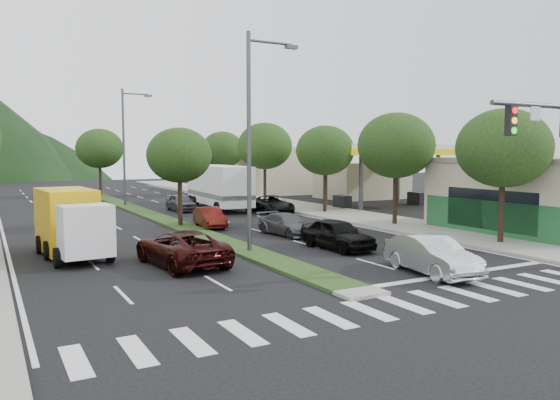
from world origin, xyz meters
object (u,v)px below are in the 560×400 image
tree_r_e (223,150)px  box_truck (71,225)px  tree_r_a (504,148)px  streetlight_mid (126,141)px  suv_maroon (181,248)px  streetlight_near (253,131)px  tree_r_d (265,146)px  car_queue_a (337,234)px  tree_med_far (100,149)px  car_queue_d (272,205)px  car_queue_e (181,202)px  car_queue_b (287,224)px  sedan_silver (432,255)px  car_queue_c (210,217)px  tree_r_b (396,146)px  tree_r_c (325,151)px  motorhome (219,186)px  tree_med_near (179,155)px

tree_r_e → box_truck: tree_r_e is taller
tree_r_a → streetlight_mid: streetlight_mid is taller
suv_maroon → box_truck: box_truck is taller
streetlight_near → tree_r_d: bearing=61.8°
streetlight_near → car_queue_a: (3.89, -1.12, -4.85)m
tree_med_far → suv_maroon: bearing=-95.6°
car_queue_d → box_truck: (-15.82, -10.83, 0.73)m
tree_r_e → car_queue_e: size_ratio=1.68×
tree_r_e → streetlight_near: bearing=-110.2°
streetlight_near → car_queue_b: (3.95, 3.88, -4.98)m
streetlight_mid → sedan_silver: (3.98, -32.29, -4.85)m
car_queue_e → streetlight_mid: bearing=114.6°
car_queue_c → suv_maroon: bearing=-110.6°
streetlight_mid → car_queue_c: 16.92m
streetlight_near → car_queue_e: size_ratio=2.51×
tree_r_a → car_queue_a: tree_r_a is taller
tree_r_b → car_queue_c: size_ratio=1.85×
streetlight_near → car_queue_a: 6.32m
sedan_silver → car_queue_b: sedan_silver is taller
tree_r_d → box_truck: tree_r_d is taller
tree_r_d → car_queue_e: 10.55m
car_queue_b → car_queue_a: bearing=-97.5°
tree_r_a → sedan_silver: 9.42m
suv_maroon → tree_r_e: bearing=-121.2°
tree_med_far → streetlight_near: (0.21, -36.00, 0.58)m
tree_r_e → car_queue_d: size_ratio=1.38×
car_queue_a → tree_r_e: bearing=72.4°
tree_r_c → tree_r_e: (0.00, 20.00, 0.14)m
car_queue_d → motorhome: bearing=123.0°
car_queue_e → tree_r_c: bearing=-37.2°
tree_r_e → tree_med_far: tree_med_far is taller
tree_r_e → tree_med_near: size_ratio=1.11×
tree_r_c → car_queue_d: size_ratio=1.33×
motorhome → tree_r_e: bearing=69.3°
tree_r_d → box_truck: bearing=-135.6°
sedan_silver → car_queue_b: bearing=97.9°
tree_r_c → streetlight_near: streetlight_near is taller
tree_r_b → car_queue_a: 10.35m
tree_r_a → car_queue_e: (-9.02, 22.88, -4.14)m
box_truck → tree_r_d: bearing=-140.7°
car_queue_c → car_queue_e: bearing=88.0°
car_queue_a → car_queue_e: size_ratio=1.08×
tree_r_a → box_truck: (-19.32, 7.05, -3.42)m
sedan_silver → suv_maroon: (-7.82, 6.12, -0.00)m
car_queue_b → tree_r_d: bearing=59.8°
car_queue_c → box_truck: size_ratio=0.61×
streetlight_mid → car_queue_a: size_ratio=2.33×
tree_med_far → car_queue_c: tree_med_far is taller
tree_r_d → car_queue_a: 24.83m
tree_med_near → sedan_silver: (4.18, -17.29, -3.70)m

